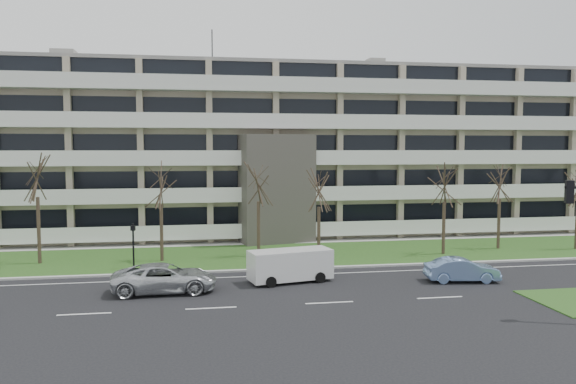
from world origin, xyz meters
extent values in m
plane|color=black|center=(0.00, 0.00, 0.00)|extent=(160.00, 160.00, 0.00)
cube|color=#1F4818|center=(0.00, 13.00, 0.03)|extent=(90.00, 10.00, 0.06)
cube|color=#B2B2AD|center=(0.00, 8.00, 0.06)|extent=(90.00, 0.35, 0.12)
cube|color=#B2B2AD|center=(0.00, 18.50, 0.04)|extent=(90.00, 2.00, 0.08)
cube|color=white|center=(0.00, 6.50, 0.01)|extent=(90.00, 0.12, 0.01)
cube|color=tan|center=(0.00, 25.50, 7.50)|extent=(60.00, 12.00, 15.00)
cube|color=gray|center=(0.00, 25.50, 15.15)|extent=(60.50, 12.50, 0.30)
cube|color=#4C4742|center=(0.00, 18.50, 4.50)|extent=(6.39, 3.69, 9.00)
cube|color=black|center=(0.00, 18.30, 2.00)|extent=(4.92, 1.19, 3.50)
cube|color=gray|center=(-18.00, 25.50, 15.90)|extent=(2.00, 2.00, 1.20)
cylinder|color=black|center=(-5.00, 25.50, 17.00)|extent=(0.10, 0.10, 3.50)
cube|color=black|center=(0.00, 19.48, 2.10)|extent=(58.00, 0.10, 1.80)
cube|color=white|center=(0.00, 18.80, 0.60)|extent=(58.00, 1.40, 0.22)
cube|color=white|center=(0.00, 18.15, 1.20)|extent=(58.00, 0.08, 1.00)
cube|color=black|center=(0.00, 19.48, 5.10)|extent=(58.00, 0.10, 1.80)
cube|color=white|center=(0.00, 18.80, 3.60)|extent=(58.00, 1.40, 0.22)
cube|color=white|center=(0.00, 18.15, 4.20)|extent=(58.00, 0.08, 1.00)
cube|color=black|center=(0.00, 19.48, 8.10)|extent=(58.00, 0.10, 1.80)
cube|color=white|center=(0.00, 18.80, 6.60)|extent=(58.00, 1.40, 0.22)
cube|color=white|center=(0.00, 18.15, 7.20)|extent=(58.00, 0.08, 1.00)
cube|color=black|center=(0.00, 19.48, 11.10)|extent=(58.00, 0.10, 1.80)
cube|color=white|center=(0.00, 18.80, 9.60)|extent=(58.00, 1.40, 0.22)
cube|color=white|center=(0.00, 18.15, 10.20)|extent=(58.00, 0.08, 1.00)
cube|color=black|center=(0.00, 19.48, 14.10)|extent=(58.00, 0.10, 1.80)
cube|color=white|center=(0.00, 18.80, 12.60)|extent=(58.00, 1.40, 0.22)
cube|color=white|center=(0.00, 18.15, 13.20)|extent=(58.00, 0.08, 1.00)
imported|color=silver|center=(-8.42, 3.54, 0.79)|extent=(5.71, 2.73, 1.57)
imported|color=#7EA1DB|center=(8.82, 3.18, 0.70)|extent=(4.44, 2.06, 1.41)
cube|color=silver|center=(-1.22, 4.80, 1.04)|extent=(5.14, 2.77, 1.71)
cube|color=black|center=(-1.22, 4.80, 1.53)|extent=(4.75, 2.56, 0.63)
cube|color=silver|center=(1.03, 5.28, 0.90)|extent=(0.66, 1.74, 1.08)
cylinder|color=black|center=(-2.53, 3.61, 0.32)|extent=(0.66, 0.35, 0.63)
cylinder|color=black|center=(-2.90, 5.37, 0.32)|extent=(0.66, 0.35, 0.63)
cylinder|color=black|center=(0.47, 4.24, 0.32)|extent=(0.66, 0.35, 0.63)
cylinder|color=black|center=(0.10, 6.00, 0.32)|extent=(0.66, 0.35, 0.63)
cube|color=black|center=(10.19, -4.32, 5.90)|extent=(0.43, 0.43, 1.05)
sphere|color=red|center=(10.19, -4.32, 6.23)|extent=(0.21, 0.21, 0.21)
sphere|color=orange|center=(10.19, -4.32, 5.90)|extent=(0.21, 0.21, 0.21)
sphere|color=green|center=(10.19, -4.32, 5.56)|extent=(0.21, 0.21, 0.21)
cylinder|color=black|center=(-10.72, 9.81, 1.51)|extent=(0.12, 0.12, 3.01)
cube|color=black|center=(-10.72, 9.81, 2.71)|extent=(0.32, 0.28, 0.32)
sphere|color=red|center=(-10.72, 9.81, 2.71)|extent=(0.14, 0.14, 0.14)
cylinder|color=#382B21|center=(-17.22, 12.57, 2.29)|extent=(0.24, 0.24, 4.59)
cylinder|color=#382B21|center=(-9.05, 12.07, 2.00)|extent=(0.24, 0.24, 4.01)
cylinder|color=#382B21|center=(-2.21, 12.64, 2.02)|extent=(0.24, 0.24, 4.05)
cylinder|color=#382B21|center=(2.02, 11.59, 1.84)|extent=(0.24, 0.24, 3.69)
cylinder|color=#382B21|center=(11.42, 11.31, 1.96)|extent=(0.24, 0.24, 3.92)
cylinder|color=#382B21|center=(16.63, 12.69, 1.97)|extent=(0.24, 0.24, 3.94)
camera|label=1|loc=(-6.69, -27.41, 7.91)|focal=35.00mm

